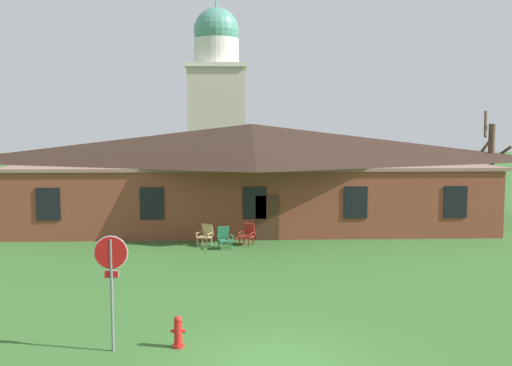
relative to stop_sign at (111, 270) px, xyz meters
The scene contains 9 objects.
ground_plane 4.44m from the stop_sign, 12.51° to the right, with size 200.00×200.00×0.00m, color #336028.
brick_building 18.81m from the stop_sign, 78.10° to the left, with size 24.60×10.40×5.42m.
dome_tower 38.16m from the stop_sign, 87.72° to the left, with size 5.18×5.18×16.19m.
stop_sign is the anchor object (origin of this frame).
lawn_chair_by_porch 12.52m from the stop_sign, 82.39° to the left, with size 0.81×0.85×0.96m.
lawn_chair_near_door 11.95m from the stop_sign, 77.87° to the left, with size 0.75×0.80×0.96m.
lawn_chair_left_end 12.97m from the stop_sign, 74.10° to the left, with size 0.82×0.85×0.96m.
bare_tree_beside_building 25.23m from the stop_sign, 46.98° to the left, with size 1.74×1.48×6.15m.
fire_hydrant 2.23m from the stop_sign, ahead, with size 0.36×0.28×0.79m.
Camera 1 is at (-0.99, -12.90, 5.40)m, focal length 41.44 mm.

